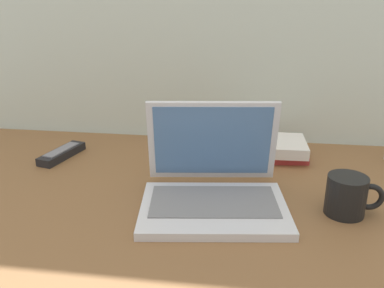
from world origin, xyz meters
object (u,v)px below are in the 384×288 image
at_px(laptop, 213,184).
at_px(coffee_mug, 348,195).
at_px(remote_control_far, 62,153).
at_px(book_stack, 269,148).

relative_size(laptop, coffee_mug, 2.83).
relative_size(coffee_mug, remote_control_far, 0.72).
bearing_deg(coffee_mug, laptop, 178.27).
bearing_deg(laptop, remote_control_far, 155.23).
bearing_deg(coffee_mug, remote_control_far, 163.55).
xyz_separation_m(coffee_mug, book_stack, (-0.15, 0.30, -0.02)).
bearing_deg(book_stack, laptop, -114.33).
xyz_separation_m(laptop, book_stack, (0.13, 0.29, -0.02)).
height_order(laptop, book_stack, laptop).
distance_m(remote_control_far, book_stack, 0.59).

